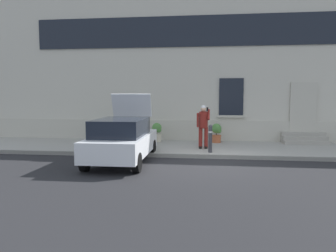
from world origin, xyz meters
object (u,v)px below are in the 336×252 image
hatchback_car_white (122,139)px  planter_terracotta (217,132)px  planter_charcoal (99,131)px  planter_cream (157,132)px  person_on_phone (203,124)px  bollard_near_person (210,137)px

hatchback_car_white → planter_terracotta: size_ratio=4.75×
planter_charcoal → planter_cream: (2.71, 0.17, 0.00)m
person_on_phone → planter_terracotta: size_ratio=2.02×
hatchback_car_white → person_on_phone: (2.68, 2.30, 0.35)m
planter_charcoal → planter_cream: bearing=3.6°
hatchback_car_white → planter_charcoal: (-2.18, 3.95, -0.19)m
planter_charcoal → hatchback_car_white: bearing=-61.1°
bollard_near_person → planter_charcoal: 5.70m
bollard_near_person → planter_cream: size_ratio=1.22×
hatchback_car_white → planter_charcoal: hatchback_car_white is taller
person_on_phone → planter_charcoal: person_on_phone is taller
planter_charcoal → planter_cream: size_ratio=1.00×
planter_terracotta → planter_cream: bearing=179.9°
planter_cream → hatchback_car_white: bearing=-97.4°
planter_charcoal → planter_cream: 2.72m
hatchback_car_white → planter_cream: (0.53, 4.13, -0.19)m
hatchback_car_white → planter_terracotta: 5.25m
planter_cream → planter_charcoal: bearing=-176.4°
hatchback_car_white → planter_terracotta: (3.25, 4.12, -0.19)m
planter_cream → planter_terracotta: 2.71m
hatchback_car_white → bollard_near_person: (2.96, 1.49, -0.09)m
hatchback_car_white → planter_terracotta: hatchback_car_white is taller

